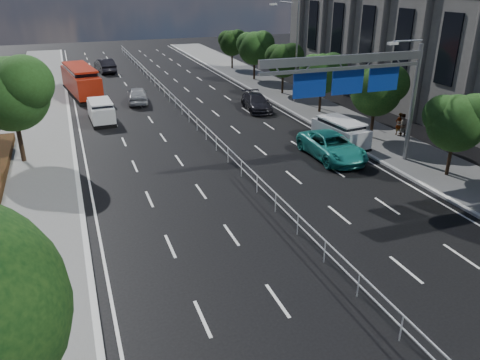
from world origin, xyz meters
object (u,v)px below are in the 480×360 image
overhead_gantry (361,76)px  pedestrian_a (399,124)px  near_car_silver (137,95)px  parked_car_teal (332,146)px  toilet_sign (14,279)px  white_minivan (101,112)px  near_car_dark (105,66)px  parked_car_dark (256,102)px  pedestrian_b (402,125)px  silver_minivan (340,133)px  red_bus (81,80)px

overhead_gantry → pedestrian_a: (6.66, 4.26, -4.65)m
overhead_gantry → pedestrian_a: 9.18m
near_car_silver → parked_car_teal: bearing=123.0°
toilet_sign → white_minivan: bearing=80.3°
near_car_dark → parked_car_dark: size_ratio=1.05×
toilet_sign → near_car_silver: toilet_sign is taller
pedestrian_b → toilet_sign: bearing=30.6°
toilet_sign → near_car_silver: bearing=75.4°
overhead_gantry → pedestrian_a: overhead_gantry is taller
near_car_dark → pedestrian_a: bearing=109.9°
silver_minivan → pedestrian_b: size_ratio=2.83×
white_minivan → parked_car_dark: (13.07, -0.83, -0.18)m
red_bus → pedestrian_b: (20.90, -22.09, -0.53)m
overhead_gantry → red_bus: (-14.24, 26.06, -4.13)m
parked_car_teal → parked_car_dark: parked_car_teal is taller
parked_car_teal → pedestrian_a: pedestrian_a is taller
silver_minivan → toilet_sign: bearing=-149.9°
red_bus → pedestrian_a: (20.90, -21.80, -0.53)m
toilet_sign → red_bus: toilet_sign is taller
toilet_sign → overhead_gantry: (17.69, 10.05, 2.66)m
near_car_dark → silver_minivan: (12.44, -33.99, 0.08)m
toilet_sign → parked_car_dark: bearing=54.9°
overhead_gantry → near_car_dark: 39.76m
pedestrian_a → white_minivan: bearing=-26.0°
parked_car_dark → pedestrian_a: 12.56m
parked_car_teal → white_minivan: bearing=134.5°
silver_minivan → pedestrian_b: (5.10, 0.03, 0.05)m
near_car_silver → toilet_sign: bearing=82.1°
overhead_gantry → near_car_silver: overhead_gantry is taller
white_minivan → pedestrian_a: 22.96m
parked_car_dark → pedestrian_b: (6.90, -10.78, 0.26)m
silver_minivan → pedestrian_a: size_ratio=2.83×
pedestrian_b → near_car_dark: bearing=-62.0°
parked_car_teal → silver_minivan: bearing=47.7°
white_minivan → pedestrian_a: white_minivan is taller
pedestrian_a → pedestrian_b: pedestrian_b is taller
red_bus → parked_car_teal: 27.84m
toilet_sign → silver_minivan: toilet_sign is taller
overhead_gantry → parked_car_teal: (-0.24, 2.01, -4.82)m
parked_car_teal → near_car_silver: bearing=116.9°
parked_car_dark → pedestrian_a: pedestrian_a is taller
red_bus → silver_minivan: bearing=-62.1°
toilet_sign → white_minivan: toilet_sign is taller
silver_minivan → pedestrian_a: silver_minivan is taller
near_car_dark → silver_minivan: silver_minivan is taller
toilet_sign → overhead_gantry: size_ratio=0.42×
overhead_gantry → parked_car_teal: 5.23m
near_car_dark → pedestrian_a: pedestrian_a is taller
white_minivan → pedestrian_a: bearing=-31.7°
near_car_dark → parked_car_teal: (10.64, -35.93, -0.04)m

